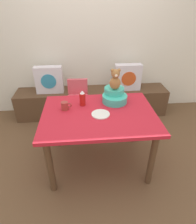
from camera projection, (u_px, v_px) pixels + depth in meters
ground_plane at (99, 161)px, 2.47m from camera, size 8.00×8.00×0.00m
back_wall at (90, 36)px, 3.05m from camera, size 4.40×0.10×2.60m
window_bench at (92, 102)px, 3.38m from camera, size 2.60×0.44×0.46m
pillow_floral_left at (49, 80)px, 3.07m from camera, size 0.44×0.15×0.44m
pillow_floral_right at (128, 77)px, 3.17m from camera, size 0.44×0.15×0.44m
dining_table at (99, 121)px, 2.14m from camera, size 1.25×0.92×0.74m
highchair at (78, 99)px, 2.84m from camera, size 0.34×0.46×0.79m
infant_seat_teal at (114, 96)px, 2.28m from camera, size 0.30×0.33×0.16m
teddy_bear at (115, 80)px, 2.17m from camera, size 0.13×0.12×0.25m
ketchup_bottle at (82, 98)px, 2.19m from camera, size 0.07×0.07×0.18m
coffee_mug at (65, 106)px, 2.12m from camera, size 0.12×0.08×0.09m
dinner_plate_near at (101, 114)px, 2.05m from camera, size 0.20×0.20×0.01m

